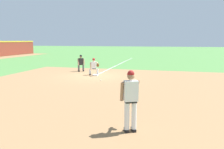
{
  "coord_description": "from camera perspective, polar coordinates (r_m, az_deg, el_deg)",
  "views": [
    {
      "loc": [
        -15.84,
        -5.44,
        2.72
      ],
      "look_at": [
        -6.8,
        -3.09,
        1.25
      ],
      "focal_mm": 35.0,
      "sensor_mm": 36.0,
      "label": 1
    }
  ],
  "objects": [
    {
      "name": "ground_plane",
      "position": [
        16.97,
        -4.32,
        -0.29
      ],
      "size": [
        160.0,
        160.0,
        0.0
      ],
      "primitive_type": "plane",
      "color": "#518942"
    },
    {
      "name": "infield_dirt_patch",
      "position": [
        11.77,
        -1.78,
        -4.39
      ],
      "size": [
        18.0,
        18.0,
        0.01
      ],
      "primitive_type": "cube",
      "color": "#9E754C",
      "rests_on": "ground"
    },
    {
      "name": "foul_line_stripe",
      "position": [
        25.3,
        2.07,
        2.8
      ],
      "size": [
        17.44,
        0.1,
        0.0
      ],
      "primitive_type": "cube",
      "color": "white",
      "rests_on": "ground"
    },
    {
      "name": "first_base_bag",
      "position": [
        16.96,
        -4.33,
        -0.14
      ],
      "size": [
        0.38,
        0.38,
        0.09
      ],
      "primitive_type": "cube",
      "color": "white",
      "rests_on": "ground"
    },
    {
      "name": "baseball",
      "position": [
        14.79,
        -2.96,
        -1.5
      ],
      "size": [
        0.07,
        0.07,
        0.07
      ],
      "primitive_type": "sphere",
      "color": "white",
      "rests_on": "ground"
    },
    {
      "name": "pitcher",
      "position": [
        6.48,
        4.96,
        -5.93
      ],
      "size": [
        0.82,
        0.59,
        1.86
      ],
      "color": "black",
      "rests_on": "ground"
    },
    {
      "name": "first_baseman",
      "position": [
        17.17,
        -4.71,
        2.28
      ],
      "size": [
        0.84,
        0.99,
        1.34
      ],
      "color": "black",
      "rests_on": "ground"
    },
    {
      "name": "umpire",
      "position": [
        19.33,
        -8.12,
        3.14
      ],
      "size": [
        0.62,
        0.67,
        1.46
      ],
      "color": "black",
      "rests_on": "ground"
    }
  ]
}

